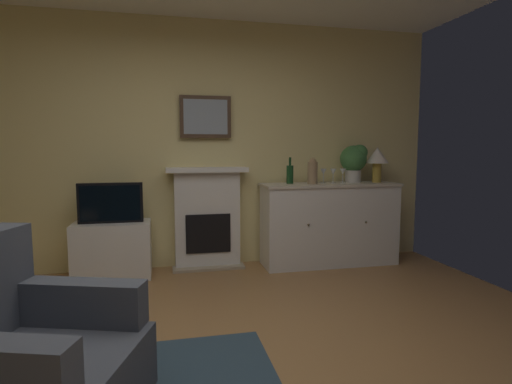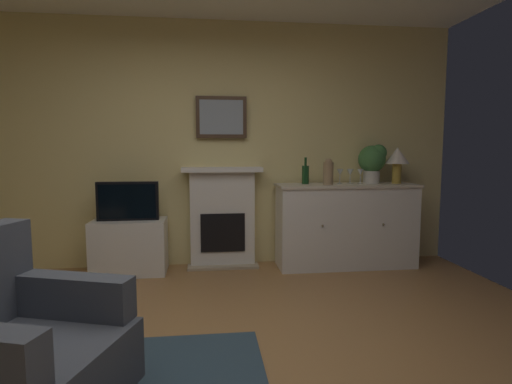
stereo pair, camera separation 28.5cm
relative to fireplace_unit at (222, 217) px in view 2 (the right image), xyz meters
name	(u,v)px [view 2 (the right image)]	position (x,y,z in m)	size (l,w,h in m)	color
wall_rear	(204,145)	(-0.20, 0.13, 0.79)	(5.63, 0.06, 2.68)	#EAD68C
fireplace_unit	(222,217)	(0.00, 0.00, 0.00)	(0.87, 0.30, 1.10)	white
framed_picture	(221,117)	(0.00, 0.05, 1.09)	(0.55, 0.04, 0.45)	#473323
sideboard_cabinet	(346,225)	(1.35, -0.18, -0.09)	(1.53, 0.49, 0.92)	white
table_lamp	(397,158)	(1.92, -0.18, 0.65)	(0.26, 0.26, 0.40)	#B79338
wine_bottle	(305,174)	(0.90, -0.13, 0.47)	(0.08, 0.08, 0.29)	#193F1E
wine_glass_left	(340,173)	(1.28, -0.17, 0.49)	(0.07, 0.07, 0.16)	silver
wine_glass_center	(350,173)	(1.39, -0.18, 0.49)	(0.07, 0.07, 0.16)	silver
wine_glass_right	(360,173)	(1.50, -0.20, 0.49)	(0.07, 0.07, 0.16)	silver
vase_decorative	(328,172)	(1.13, -0.23, 0.51)	(0.11, 0.11, 0.28)	#9E7F5B
tv_cabinet	(130,247)	(-0.97, -0.16, -0.27)	(0.75, 0.42, 0.56)	white
tv_set	(128,201)	(-0.98, -0.19, 0.22)	(0.62, 0.07, 0.40)	black
potted_plant_small	(373,160)	(1.66, -0.13, 0.62)	(0.30, 0.30, 0.43)	beige
armchair	(11,350)	(-1.07, -2.57, -0.17)	(1.01, 0.98, 0.92)	#474C56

